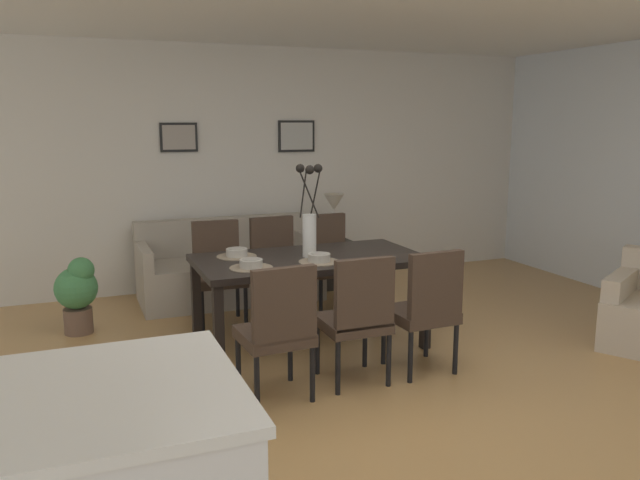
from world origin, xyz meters
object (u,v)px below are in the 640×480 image
dining_table (309,266)px  dining_chair_mid_right (329,258)px  dining_chair_mid_left (426,305)px  table_lamp (334,207)px  centerpiece_vase (309,222)px  bowl_near_right (237,252)px  dining_chair_near_right (218,267)px  dining_chair_near_left (278,326)px  bowl_far_left (319,257)px  framed_picture_left (179,137)px  framed_picture_center (297,136)px  sofa (229,271)px  dining_chair_far_left (357,314)px  potted_plant (77,291)px  side_table (334,263)px  bowl_near_left (251,263)px  dining_chair_far_right (276,262)px

dining_table → dining_chair_mid_right: 1.03m
dining_chair_mid_left → table_lamp: 2.54m
centerpiece_vase → bowl_near_right: size_ratio=4.32×
dining_chair_near_right → bowl_near_right: 0.71m
dining_chair_near_left → bowl_far_left: (0.56, 0.69, 0.27)m
bowl_near_right → framed_picture_left: framed_picture_left is taller
dining_chair_near_right → framed_picture_center: size_ratio=2.18×
bowl_near_right → sofa: 1.52m
dining_table → dining_chair_far_left: size_ratio=1.96×
potted_plant → side_table: bearing=13.2°
dining_chair_mid_left → bowl_near_right: (-1.11, 1.06, 0.27)m
bowl_near_left → potted_plant: bowl_near_left is taller
bowl_near_left → dining_chair_near_right: bearing=90.5°
dining_chair_near_left → dining_chair_mid_left: (1.13, 0.05, 0.00)m
dining_table → framed_picture_center: 2.41m
bowl_near_right → potted_plant: 1.50m
dining_chair_near_right → framed_picture_left: size_ratio=2.38×
dining_chair_near_left → table_lamp: (1.47, 2.54, 0.38)m
dining_chair_near_right → dining_chair_far_right: size_ratio=1.00×
potted_plant → centerpiece_vase: bearing=-30.1°
dining_chair_mid_left → dining_chair_mid_right: (-0.04, 1.72, 0.00)m
dining_chair_near_right → dining_chair_mid_left: 2.05m
bowl_near_right → framed_picture_center: 2.40m
sofa → framed_picture_center: framed_picture_center is taller
bowl_near_left → sofa: size_ratio=0.09×
framed_picture_left → potted_plant: framed_picture_left is taller
dining_chair_near_left → dining_chair_far_right: bearing=72.5°
dining_chair_mid_right → bowl_near_left: dining_chair_mid_right is taller
bowl_far_left → dining_chair_near_right: bearing=117.0°
dining_chair_far_left → framed_picture_center: (0.62, 2.96, 1.13)m
dining_chair_far_right → dining_chair_mid_right: 0.52m
bowl_near_left → sofa: bowl_near_left is taller
dining_chair_near_left → bowl_near_right: bearing=89.1°
dining_chair_near_left → centerpiece_vase: (0.56, 0.90, 0.51)m
centerpiece_vase → table_lamp: size_ratio=1.44×
dining_chair_far_right → bowl_near_left: bearing=-116.4°
dining_chair_near_left → potted_plant: size_ratio=1.37×
dining_chair_mid_right → centerpiece_vase: size_ratio=1.25×
bowl_far_left → framed_picture_center: size_ratio=0.40×
potted_plant → bowl_far_left: bearing=-35.1°
dining_chair_far_left → potted_plant: (-1.77, 1.87, -0.14)m
centerpiece_vase → bowl_near_left: 0.63m
dining_chair_far_right → dining_chair_mid_left: same height
dining_chair_far_right → centerpiece_vase: 1.03m
dining_chair_near_left → dining_chair_far_right: 1.88m
dining_chair_far_right → dining_chair_mid_left: (0.56, -1.74, 0.00)m
dining_chair_near_right → bowl_far_left: (0.55, -1.08, 0.27)m
table_lamp → framed_picture_center: (-0.26, 0.47, 0.75)m
centerpiece_vase → potted_plant: size_ratio=1.10×
framed_picture_center → potted_plant: size_ratio=0.63×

